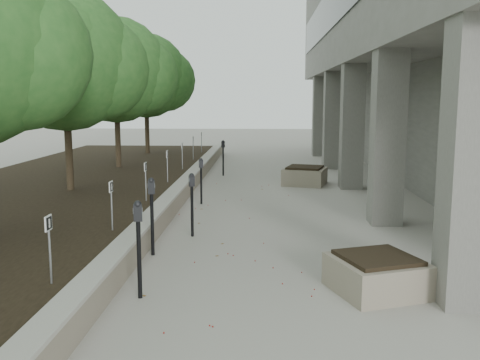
% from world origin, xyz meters
% --- Properties ---
extents(ground, '(90.00, 90.00, 0.00)m').
position_xyz_m(ground, '(0.00, 0.00, 0.00)').
color(ground, '#A4A097').
rests_on(ground, ground).
extents(retaining_wall, '(0.39, 26.00, 0.50)m').
position_xyz_m(retaining_wall, '(-1.82, 9.00, 0.25)').
color(retaining_wall, gray).
rests_on(retaining_wall, ground).
extents(planting_bed, '(7.00, 26.00, 0.40)m').
position_xyz_m(planting_bed, '(-5.50, 9.00, 0.20)').
color(planting_bed, black).
rests_on(planting_bed, ground).
extents(crabapple_tree_3, '(4.60, 4.00, 5.44)m').
position_xyz_m(crabapple_tree_3, '(-4.80, 8.00, 3.12)').
color(crabapple_tree_3, '#285D23').
rests_on(crabapple_tree_3, planting_bed).
extents(crabapple_tree_4, '(4.60, 4.00, 5.44)m').
position_xyz_m(crabapple_tree_4, '(-4.80, 13.00, 3.12)').
color(crabapple_tree_4, '#285D23').
rests_on(crabapple_tree_4, planting_bed).
extents(crabapple_tree_5, '(4.60, 4.00, 5.44)m').
position_xyz_m(crabapple_tree_5, '(-4.80, 18.00, 3.12)').
color(crabapple_tree_5, '#285D23').
rests_on(crabapple_tree_5, planting_bed).
extents(parking_sign_2, '(0.04, 0.22, 0.96)m').
position_xyz_m(parking_sign_2, '(-2.35, 0.50, 0.88)').
color(parking_sign_2, black).
rests_on(parking_sign_2, planting_bed).
extents(parking_sign_3, '(0.04, 0.22, 0.96)m').
position_xyz_m(parking_sign_3, '(-2.35, 3.50, 0.88)').
color(parking_sign_3, black).
rests_on(parking_sign_3, planting_bed).
extents(parking_sign_4, '(0.04, 0.22, 0.96)m').
position_xyz_m(parking_sign_4, '(-2.35, 6.50, 0.88)').
color(parking_sign_4, black).
rests_on(parking_sign_4, planting_bed).
extents(parking_sign_5, '(0.04, 0.22, 0.96)m').
position_xyz_m(parking_sign_5, '(-2.35, 9.50, 0.88)').
color(parking_sign_5, black).
rests_on(parking_sign_5, planting_bed).
extents(parking_sign_6, '(0.04, 0.22, 0.96)m').
position_xyz_m(parking_sign_6, '(-2.35, 12.50, 0.88)').
color(parking_sign_6, black).
rests_on(parking_sign_6, planting_bed).
extents(parking_sign_7, '(0.04, 0.22, 0.96)m').
position_xyz_m(parking_sign_7, '(-2.35, 15.50, 0.88)').
color(parking_sign_7, black).
rests_on(parking_sign_7, planting_bed).
extents(parking_sign_8, '(0.04, 0.22, 0.96)m').
position_xyz_m(parking_sign_8, '(-2.35, 18.50, 0.88)').
color(parking_sign_8, black).
rests_on(parking_sign_8, planting_bed).
extents(parking_meter_1, '(0.16, 0.13, 1.47)m').
position_xyz_m(parking_meter_1, '(-1.26, 1.05, 0.73)').
color(parking_meter_1, black).
rests_on(parking_meter_1, ground).
extents(parking_meter_2, '(0.16, 0.14, 1.37)m').
position_xyz_m(parking_meter_2, '(-0.95, 4.62, 0.68)').
color(parking_meter_2, black).
rests_on(parking_meter_2, ground).
extents(parking_meter_3, '(0.16, 0.13, 1.48)m').
position_xyz_m(parking_meter_3, '(-1.51, 3.22, 0.74)').
color(parking_meter_3, black).
rests_on(parking_meter_3, ground).
extents(parking_meter_4, '(0.15, 0.12, 1.29)m').
position_xyz_m(parking_meter_4, '(-1.17, 8.14, 0.64)').
color(parking_meter_4, black).
rests_on(parking_meter_4, ground).
extents(parking_meter_5, '(0.16, 0.13, 1.36)m').
position_xyz_m(parking_meter_5, '(-0.97, 13.66, 0.68)').
color(parking_meter_5, black).
rests_on(parking_meter_5, ground).
extents(planter_front, '(1.58, 1.58, 0.58)m').
position_xyz_m(planter_front, '(2.28, 1.44, 0.29)').
color(planter_front, gray).
rests_on(planter_front, ground).
extents(planter_back, '(1.66, 1.66, 0.63)m').
position_xyz_m(planter_back, '(1.97, 11.67, 0.31)').
color(planter_back, gray).
rests_on(planter_back, ground).
extents(berry_scatter, '(3.30, 14.10, 0.02)m').
position_xyz_m(berry_scatter, '(-0.10, 5.00, 0.01)').
color(berry_scatter, maroon).
rests_on(berry_scatter, ground).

